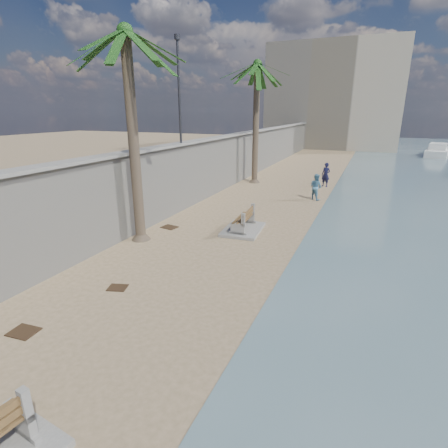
% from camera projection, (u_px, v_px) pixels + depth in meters
% --- Properties ---
extents(ground_plane, '(140.00, 140.00, 0.00)m').
position_uv_depth(ground_plane, '(112.00, 381.00, 7.12)').
color(ground_plane, '#9E8360').
extents(seawall, '(0.45, 70.00, 3.50)m').
position_uv_depth(seawall, '(234.00, 160.00, 26.00)').
color(seawall, gray).
rests_on(seawall, ground_plane).
extents(wall_cap, '(0.80, 70.00, 0.12)m').
position_uv_depth(wall_cap, '(235.00, 135.00, 25.44)').
color(wall_cap, gray).
rests_on(wall_cap, seawall).
extents(end_building, '(18.00, 12.00, 14.00)m').
position_uv_depth(end_building, '(335.00, 98.00, 51.15)').
color(end_building, '#B7AA93').
rests_on(end_building, ground_plane).
extents(bench_far, '(1.80, 2.48, 0.99)m').
position_uv_depth(bench_far, '(243.00, 222.00, 15.84)').
color(bench_far, gray).
rests_on(bench_far, ground_plane).
extents(palm_mid, '(5.00, 5.00, 8.83)m').
position_uv_depth(palm_mid, '(125.00, 35.00, 12.48)').
color(palm_mid, brown).
rests_on(palm_mid, ground_plane).
extents(palm_back, '(5.00, 5.00, 9.20)m').
position_uv_depth(palm_back, '(257.00, 66.00, 24.11)').
color(palm_back, brown).
rests_on(palm_back, ground_plane).
extents(streetlight, '(0.28, 0.28, 5.12)m').
position_uv_depth(streetlight, '(179.00, 81.00, 17.45)').
color(streetlight, '#2D2D33').
rests_on(streetlight, wall_cap).
extents(person_a, '(0.83, 0.69, 1.96)m').
position_uv_depth(person_a, '(326.00, 173.00, 24.94)').
color(person_a, '#141538').
rests_on(person_a, ground_plane).
extents(person_b, '(1.08, 1.01, 1.77)m').
position_uv_depth(person_b, '(316.00, 185.00, 21.26)').
color(person_b, '#5389AC').
rests_on(person_b, ground_plane).
extents(yacht_far, '(3.67, 8.29, 1.50)m').
position_uv_depth(yacht_far, '(437.00, 152.00, 42.57)').
color(yacht_far, silver).
rests_on(yacht_far, bay_water).
extents(debris_b, '(0.72, 0.59, 0.03)m').
position_uv_depth(debris_b, '(24.00, 332.00, 8.67)').
color(debris_b, '#382616').
rests_on(debris_b, ground_plane).
extents(debris_c, '(0.78, 0.67, 0.03)m').
position_uv_depth(debris_c, '(169.00, 227.00, 16.42)').
color(debris_c, '#382616').
rests_on(debris_c, ground_plane).
extents(debris_d, '(0.68, 0.60, 0.03)m').
position_uv_depth(debris_d, '(118.00, 288.00, 10.82)').
color(debris_d, '#382616').
rests_on(debris_d, ground_plane).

